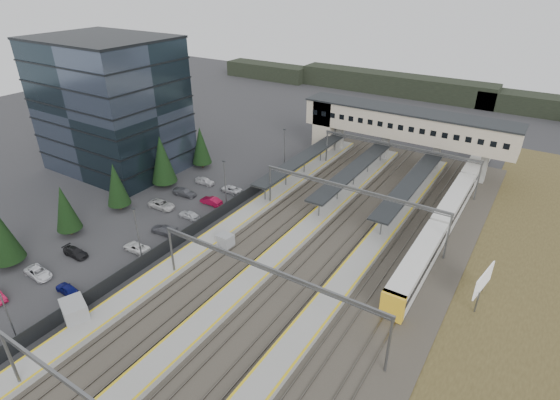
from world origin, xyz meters
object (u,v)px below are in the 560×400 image
Objects in this scene: office_building at (111,105)px; relay_cabin_far at (225,241)px; relay_cabin_near at (75,312)px; footbridge at (391,124)px; billboard at (483,282)px; train at (453,205)px.

relay_cabin_far is at bearing -17.83° from office_building.
footbridge reaches higher than relay_cabin_near.
relay_cabin_near is at bearing -45.97° from office_building.
footbridge is (43.70, 30.00, -4.26)m from office_building.
relay_cabin_far is at bearing -167.74° from billboard.
footbridge is 0.72× the size of train.
train is (60.00, 14.56, -10.27)m from office_building.
relay_cabin_far is 35.82m from train.
train is 10.64× the size of billboard.
billboard is at bearing -55.09° from footbridge.
footbridge is at bearing 136.56° from train.
footbridge is 23.24m from train.
office_building is 45.57m from relay_cabin_near.
office_building reaches higher than train.
relay_cabin_far is at bearing -133.63° from train.
train reaches higher than relay_cabin_far.
billboard is (7.65, -18.88, 0.99)m from train.
relay_cabin_near is at bearing -101.82° from footbridge.
office_building is 11.06× the size of relay_cabin_far.
train is (24.71, 25.91, 0.95)m from relay_cabin_far.
footbridge reaches higher than billboard.
billboard is (36.88, 27.50, 1.57)m from relay_cabin_near.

